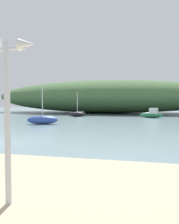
# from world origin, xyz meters

# --- Properties ---
(ground_plane) EXTENTS (120.00, 120.00, 0.00)m
(ground_plane) POSITION_xyz_m (0.00, 0.00, 0.00)
(ground_plane) COLOR gray
(distant_hill) EXTENTS (41.63, 13.96, 5.80)m
(distant_hill) POSITION_xyz_m (-0.10, 32.04, 2.90)
(distant_hill) COLOR #476B3D
(distant_hill) RESTS_ON ground
(sailboat_mid_channel) EXTENTS (3.05, 1.90, 3.51)m
(sailboat_mid_channel) POSITION_xyz_m (-2.22, 9.66, 0.40)
(sailboat_mid_channel) COLOR #2D4C9E
(sailboat_mid_channel) RESTS_ON ground
(motorboat_far_left) EXTENTS (3.06, 1.54, 1.24)m
(motorboat_far_left) POSITION_xyz_m (7.72, 21.04, 0.47)
(motorboat_far_left) COLOR #287A4C
(motorboat_far_left) RESTS_ON ground
(sailboat_near_shore) EXTENTS (2.54, 1.30, 3.32)m
(sailboat_near_shore) POSITION_xyz_m (-2.25, 21.03, 0.34)
(sailboat_near_shore) COLOR black
(sailboat_near_shore) RESTS_ON ground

